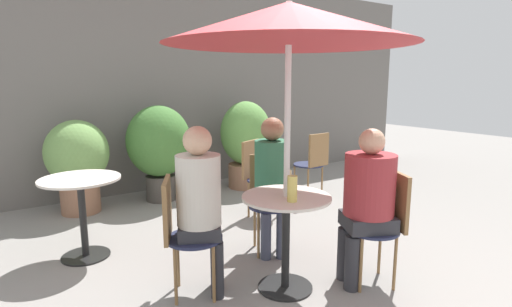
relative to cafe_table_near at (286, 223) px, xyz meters
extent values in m
plane|color=gray|center=(0.09, -0.20, -0.51)|extent=(20.00, 20.00, 0.00)
cube|color=slate|center=(0.09, 3.27, 0.99)|extent=(10.00, 0.06, 3.00)
cylinder|color=black|center=(0.00, 0.00, -0.50)|extent=(0.41, 0.41, 0.01)
cylinder|color=black|center=(0.00, 0.00, -0.15)|extent=(0.06, 0.06, 0.68)
cylinder|color=silver|center=(0.00, 0.00, 0.20)|extent=(0.65, 0.65, 0.02)
cylinder|color=black|center=(-1.15, 1.40, -0.50)|extent=(0.41, 0.41, 0.01)
cylinder|color=black|center=(-1.15, 1.40, -0.15)|extent=(0.06, 0.06, 0.68)
cylinder|color=silver|center=(-1.15, 1.40, 0.20)|extent=(0.67, 0.67, 0.02)
cylinder|color=#232847|center=(0.60, -0.29, -0.08)|extent=(0.40, 0.40, 0.02)
cylinder|color=olive|center=(0.66, -0.47, -0.30)|extent=(0.02, 0.02, 0.42)
cylinder|color=olive|center=(0.77, -0.23, -0.30)|extent=(0.02, 0.02, 0.42)
cylinder|color=olive|center=(0.42, -0.35, -0.30)|extent=(0.02, 0.02, 0.42)
cylinder|color=olive|center=(0.54, -0.12, -0.30)|extent=(0.02, 0.02, 0.42)
cube|color=olive|center=(0.76, -0.37, 0.14)|extent=(0.18, 0.32, 0.43)
cylinder|color=#232847|center=(0.29, 0.60, -0.08)|extent=(0.40, 0.40, 0.02)
cylinder|color=olive|center=(0.47, 0.66, -0.30)|extent=(0.02, 0.02, 0.42)
cylinder|color=olive|center=(0.23, 0.77, -0.30)|extent=(0.02, 0.02, 0.42)
cylinder|color=olive|center=(0.35, 0.42, -0.30)|extent=(0.02, 0.02, 0.42)
cylinder|color=olive|center=(0.12, 0.54, -0.30)|extent=(0.02, 0.02, 0.42)
cube|color=olive|center=(0.37, 0.76, 0.14)|extent=(0.32, 0.18, 0.43)
cylinder|color=#232847|center=(-0.60, 0.29, -0.08)|extent=(0.40, 0.40, 0.02)
cylinder|color=olive|center=(-0.66, 0.47, -0.30)|extent=(0.02, 0.02, 0.42)
cylinder|color=olive|center=(-0.77, 0.23, -0.30)|extent=(0.02, 0.02, 0.42)
cylinder|color=olive|center=(-0.42, 0.35, -0.30)|extent=(0.02, 0.02, 0.42)
cylinder|color=olive|center=(-0.54, 0.12, -0.30)|extent=(0.02, 0.02, 0.42)
cube|color=olive|center=(-0.76, 0.37, 0.14)|extent=(0.18, 0.32, 0.43)
cylinder|color=#232847|center=(0.78, 1.42, -0.08)|extent=(0.40, 0.40, 0.02)
cylinder|color=olive|center=(0.85, 1.59, -0.30)|extent=(0.02, 0.02, 0.42)
cylinder|color=olive|center=(0.61, 1.48, -0.30)|extent=(0.02, 0.02, 0.42)
cylinder|color=olive|center=(0.96, 1.35, -0.30)|extent=(0.02, 0.02, 0.42)
cylinder|color=olive|center=(0.72, 1.25, -0.30)|extent=(0.02, 0.02, 0.42)
cube|color=olive|center=(0.71, 1.58, 0.14)|extent=(0.32, 0.17, 0.43)
cylinder|color=#232847|center=(1.74, 1.78, -0.08)|extent=(0.40, 0.40, 0.02)
cylinder|color=olive|center=(1.62, 1.64, -0.30)|extent=(0.02, 0.02, 0.42)
cylinder|color=olive|center=(1.88, 1.66, -0.30)|extent=(0.02, 0.02, 0.42)
cylinder|color=olive|center=(1.60, 1.90, -0.30)|extent=(0.02, 0.02, 0.42)
cylinder|color=olive|center=(1.86, 1.92, -0.30)|extent=(0.02, 0.02, 0.42)
cube|color=olive|center=(1.75, 1.60, 0.14)|extent=(0.34, 0.05, 0.43)
cylinder|color=#2D2D33|center=(0.47, -0.14, -0.30)|extent=(0.11, 0.11, 0.42)
cylinder|color=#2D2D33|center=(0.40, -0.29, -0.30)|extent=(0.11, 0.11, 0.42)
cube|color=#2D2D33|center=(0.56, -0.27, -0.01)|extent=(0.46, 0.44, 0.11)
cylinder|color=#9E2D33|center=(0.56, -0.27, 0.27)|extent=(0.37, 0.37, 0.46)
sphere|color=#DBAD89|center=(0.56, -0.27, 0.59)|extent=(0.19, 0.19, 0.19)
cylinder|color=#42475B|center=(0.16, 0.49, -0.30)|extent=(0.09, 0.09, 0.42)
cylinder|color=#42475B|center=(0.28, 0.43, -0.30)|extent=(0.09, 0.09, 0.42)
cube|color=#42475B|center=(0.27, 0.56, -0.02)|extent=(0.36, 0.37, 0.09)
cylinder|color=#337551|center=(0.27, 0.56, 0.27)|extent=(0.30, 0.30, 0.50)
sphere|color=#9E7051|center=(0.27, 0.56, 0.62)|extent=(0.20, 0.20, 0.20)
cylinder|color=#2D2D33|center=(-0.49, 0.16, -0.30)|extent=(0.09, 0.09, 0.42)
cylinder|color=#2D2D33|center=(-0.43, 0.29, -0.30)|extent=(0.09, 0.09, 0.42)
cube|color=#2D2D33|center=(-0.56, 0.27, -0.02)|extent=(0.38, 0.37, 0.09)
cylinder|color=beige|center=(-0.56, 0.27, 0.27)|extent=(0.31, 0.31, 0.50)
sphere|color=#DBAD89|center=(-0.56, 0.27, 0.62)|extent=(0.20, 0.20, 0.20)
cylinder|color=#DBC65B|center=(-0.05, -0.13, 0.30)|extent=(0.07, 0.07, 0.18)
cylinder|color=beige|center=(0.09, 0.10, 0.29)|extent=(0.06, 0.06, 0.16)
cylinder|color=#93664C|center=(-0.95, 2.73, -0.34)|extent=(0.44, 0.44, 0.34)
ellipsoid|color=#709E51|center=(-0.95, 2.73, 0.21)|extent=(0.71, 0.71, 0.75)
cylinder|color=#47423D|center=(0.01, 2.69, -0.35)|extent=(0.37, 0.37, 0.32)
ellipsoid|color=#427533|center=(0.01, 2.69, 0.27)|extent=(0.81, 0.81, 0.91)
cylinder|color=#93664C|center=(1.29, 2.64, -0.34)|extent=(0.51, 0.51, 0.34)
ellipsoid|color=#609947|center=(1.29, 2.64, 0.29)|extent=(0.73, 0.73, 0.91)
cylinder|color=silver|center=(0.00, 0.00, 0.52)|extent=(0.04, 0.04, 2.05)
cone|color=#B72D33|center=(0.00, 0.00, 1.40)|extent=(1.70, 1.70, 0.28)
camera|label=1|loc=(-1.70, -2.20, 1.03)|focal=28.00mm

